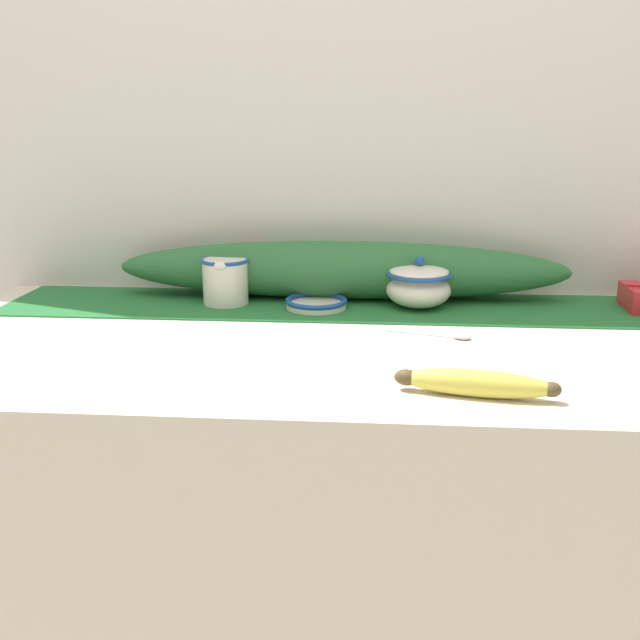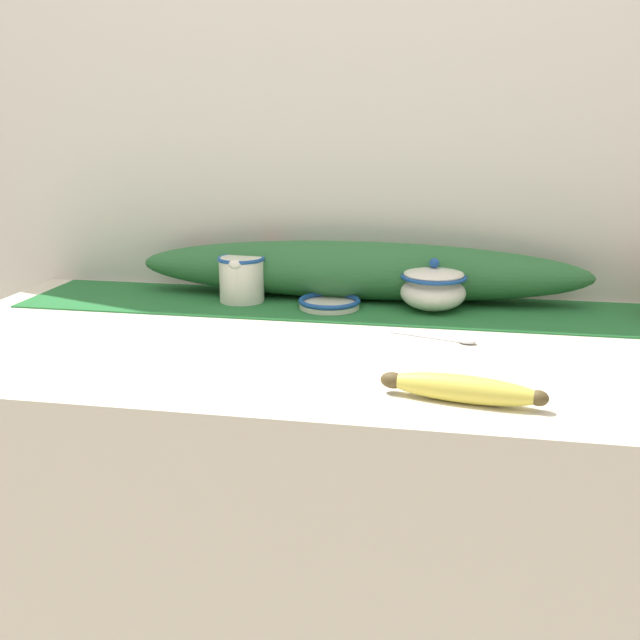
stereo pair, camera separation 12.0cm
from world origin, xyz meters
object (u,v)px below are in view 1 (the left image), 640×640
(sugar_bowl, at_px, (419,285))
(small_dish, at_px, (316,303))
(spoon, at_px, (454,336))
(cream_pitcher, at_px, (225,279))
(banana, at_px, (476,383))

(sugar_bowl, relative_size, small_dish, 1.04)
(sugar_bowl, bearing_deg, spoon, -75.74)
(sugar_bowl, bearing_deg, cream_pitcher, 179.82)
(cream_pitcher, height_order, banana, cream_pitcher)
(small_dish, relative_size, spoon, 0.83)
(sugar_bowl, xyz_separation_m, spoon, (0.05, -0.21, -0.05))
(small_dish, bearing_deg, sugar_bowl, 6.17)
(sugar_bowl, distance_m, banana, 0.49)
(spoon, bearing_deg, cream_pitcher, 172.21)
(small_dish, height_order, banana, banana)
(small_dish, relative_size, banana, 0.55)
(banana, relative_size, spoon, 1.50)
(sugar_bowl, distance_m, spoon, 0.22)
(cream_pitcher, xyz_separation_m, small_dish, (0.19, -0.02, -0.04))
(banana, bearing_deg, spoon, 90.30)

